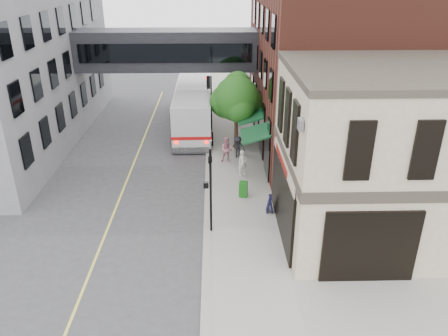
{
  "coord_description": "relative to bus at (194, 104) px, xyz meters",
  "views": [
    {
      "loc": [
        0.59,
        -16.91,
        12.36
      ],
      "look_at": [
        1.08,
        3.21,
        3.09
      ],
      "focal_mm": 35.0,
      "sensor_mm": 36.0,
      "label": 1
    }
  ],
  "objects": [
    {
      "name": "lane_marking",
      "position": [
        -3.9,
        -8.65,
        -1.95
      ],
      "size": [
        0.12,
        40.0,
        0.01
      ],
      "primitive_type": "cube",
      "color": "#D8CC4C",
      "rests_on": "ground"
    },
    {
      "name": "newspaper_box",
      "position": [
        3.37,
        -13.04,
        -1.35
      ],
      "size": [
        0.54,
        0.5,
        0.93
      ],
      "primitive_type": "cube",
      "rotation": [
        0.0,
        0.0,
        -0.22
      ],
      "color": "#165B14",
      "rests_on": "sidewalk_main"
    },
    {
      "name": "street_sign_pole",
      "position": [
        1.49,
        -11.65,
        -0.03
      ],
      "size": [
        0.08,
        0.75,
        3.0
      ],
      "color": "gray",
      "rests_on": "sidewalk_main"
    },
    {
      "name": "ground",
      "position": [
        1.1,
        -18.65,
        -1.96
      ],
      "size": [
        120.0,
        120.0,
        0.0
      ],
      "primitive_type": "plane",
      "color": "#38383A",
      "rests_on": "ground"
    },
    {
      "name": "traffic_signal_far",
      "position": [
        1.36,
        -1.65,
        1.38
      ],
      "size": [
        0.53,
        0.28,
        4.5
      ],
      "color": "black",
      "rests_on": "sidewalk_main"
    },
    {
      "name": "pedestrian_b",
      "position": [
        2.57,
        -8.02,
        -0.91
      ],
      "size": [
        0.93,
        0.75,
        1.8
      ],
      "primitive_type": "imported",
      "rotation": [
        0.0,
        0.0,
        -0.08
      ],
      "color": "#C8818F",
      "rests_on": "sidewalk_main"
    },
    {
      "name": "traffic_signal_near",
      "position": [
        1.46,
        -16.65,
        1.02
      ],
      "size": [
        0.44,
        0.22,
        4.6
      ],
      "color": "black",
      "rests_on": "sidewalk_main"
    },
    {
      "name": "sandwich_board",
      "position": [
        4.7,
        -14.84,
        -1.33
      ],
      "size": [
        0.38,
        0.56,
        0.95
      ],
      "primitive_type": "cube",
      "rotation": [
        0.0,
        0.0,
        -0.08
      ],
      "color": "black",
      "rests_on": "sidewalk_main"
    },
    {
      "name": "corner_building",
      "position": [
        10.07,
        -16.65,
        2.25
      ],
      "size": [
        10.19,
        8.12,
        8.45
      ],
      "color": "tan",
      "rests_on": "ground"
    },
    {
      "name": "sidewalk_main",
      "position": [
        3.1,
        -4.65,
        -1.88
      ],
      "size": [
        4.0,
        60.0,
        0.15
      ],
      "primitive_type": "cube",
      "color": "gray",
      "rests_on": "ground"
    },
    {
      "name": "pedestrian_a",
      "position": [
        3.5,
        -10.13,
        -0.97
      ],
      "size": [
        0.72,
        0.61,
        1.68
      ],
      "primitive_type": "imported",
      "rotation": [
        0.0,
        0.0,
        0.4
      ],
      "color": "silver",
      "rests_on": "sidewalk_main"
    },
    {
      "name": "pedestrian_c",
      "position": [
        3.35,
        -7.25,
        -1.03
      ],
      "size": [
        1.06,
        0.68,
        1.55
      ],
      "primitive_type": "imported",
      "rotation": [
        0.0,
        0.0,
        -0.11
      ],
      "color": "black",
      "rests_on": "sidewalk_main"
    },
    {
      "name": "skyway_bridge",
      "position": [
        -1.9,
        -0.65,
        4.54
      ],
      "size": [
        14.0,
        3.18,
        3.0
      ],
      "color": "black",
      "rests_on": "ground"
    },
    {
      "name": "brick_building",
      "position": [
        11.07,
        -3.65,
        5.03
      ],
      "size": [
        13.76,
        18.0,
        14.0
      ],
      "color": "#55251A",
      "rests_on": "ground"
    },
    {
      "name": "street_tree",
      "position": [
        3.29,
        -5.43,
        1.95
      ],
      "size": [
        3.8,
        3.2,
        5.6
      ],
      "color": "#382619",
      "rests_on": "sidewalk_main"
    },
    {
      "name": "bus",
      "position": [
        0.0,
        0.0,
        0.0
      ],
      "size": [
        3.25,
        13.02,
        3.5
      ],
      "color": "silver",
      "rests_on": "ground"
    }
  ]
}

